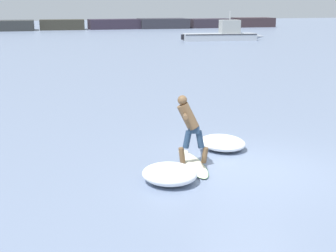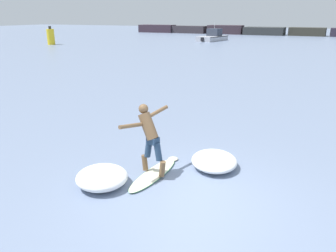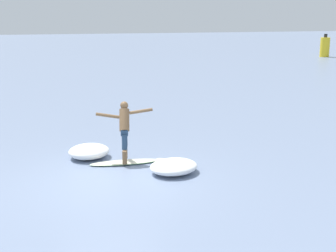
% 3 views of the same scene
% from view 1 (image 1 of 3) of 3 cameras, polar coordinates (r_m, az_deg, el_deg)
% --- Properties ---
extents(ground_plane, '(200.00, 200.00, 0.00)m').
position_cam_1_polar(ground_plane, '(11.30, 10.21, -5.25)').
color(ground_plane, gray).
extents(rock_jetty_breakwater, '(68.56, 5.14, 1.68)m').
position_cam_1_polar(rock_jetty_breakwater, '(71.73, -12.31, 11.99)').
color(rock_jetty_breakwater, '#342731').
rests_on(rock_jetty_breakwater, ground).
extents(surfboard, '(0.64, 2.18, 0.21)m').
position_cam_1_polar(surfboard, '(11.43, 3.04, -4.61)').
color(surfboard, beige).
rests_on(surfboard, ground).
extents(surfer, '(0.86, 1.58, 1.67)m').
position_cam_1_polar(surfer, '(11.09, 2.58, 0.31)').
color(surfer, brown).
rests_on(surfer, surfboard).
extents(small_boat_offshore, '(9.01, 2.99, 3.01)m').
position_cam_1_polar(small_boat_offshore, '(50.07, 6.75, 11.04)').
color(small_boat_offshore, '#A2AAB4').
rests_on(small_boat_offshore, ground).
extents(wave_foam_at_tail, '(1.55, 1.65, 0.35)m').
position_cam_1_polar(wave_foam_at_tail, '(12.70, 6.64, -2.04)').
color(wave_foam_at_tail, white).
rests_on(wave_foam_at_tail, ground).
extents(wave_foam_at_nose, '(1.69, 1.70, 0.40)m').
position_cam_1_polar(wave_foam_at_nose, '(10.30, 0.19, -5.85)').
color(wave_foam_at_nose, white).
rests_on(wave_foam_at_nose, ground).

